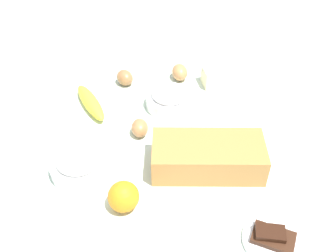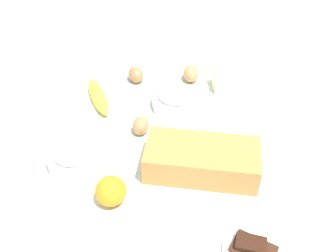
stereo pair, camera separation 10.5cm
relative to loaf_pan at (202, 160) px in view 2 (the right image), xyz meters
name	(u,v)px [view 2 (the right image)]	position (x,y,z in m)	size (l,w,h in m)	color
ground_plane	(168,139)	(0.12, -0.10, -0.05)	(2.40, 2.40, 0.02)	silver
loaf_pan	(202,160)	(0.00, 0.00, 0.00)	(0.29, 0.16, 0.08)	#B77A3D
flour_bowl	(76,155)	(0.32, 0.06, -0.01)	(0.15, 0.15, 0.07)	white
sugar_bowl	(176,99)	(0.13, -0.24, -0.01)	(0.14, 0.14, 0.07)	white
banana	(98,96)	(0.37, -0.20, -0.02)	(0.19, 0.04, 0.04)	yellow
orange_fruit	(111,191)	(0.18, 0.15, -0.01)	(0.07, 0.07, 0.07)	orange
butter_block	(228,80)	(-0.01, -0.37, -0.01)	(0.09, 0.06, 0.06)	#F4EDB2
egg_near_butter	(141,124)	(0.19, -0.11, -0.02)	(0.05, 0.05, 0.06)	#AC7446
egg_beside_bowl	(192,74)	(0.11, -0.39, -0.02)	(0.05, 0.05, 0.07)	#B97D4B
egg_loose	(136,75)	(0.29, -0.33, -0.02)	(0.05, 0.05, 0.06)	#9E6A40
chocolate_plate	(253,250)	(-0.15, 0.20, -0.03)	(0.13, 0.13, 0.03)	white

